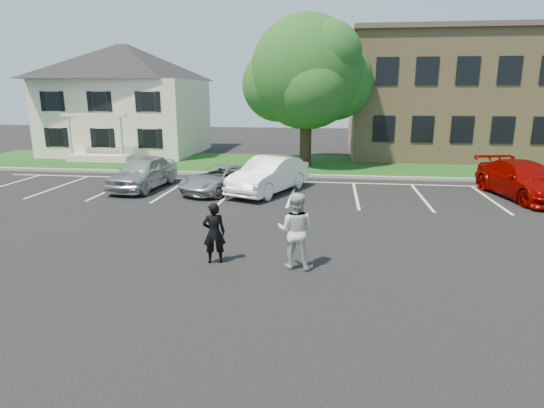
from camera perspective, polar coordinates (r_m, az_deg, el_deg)
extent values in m
plane|color=black|center=(12.69, -0.59, -6.58)|extent=(90.00, 90.00, 0.00)
cube|color=gray|center=(24.22, 3.41, 3.57)|extent=(40.00, 0.30, 0.15)
cube|color=#124910|center=(28.16, 4.00, 4.96)|extent=(44.00, 8.00, 0.08)
cube|color=silver|center=(25.61, -30.43, 2.06)|extent=(0.12, 5.20, 0.01)
cube|color=silver|center=(24.00, -25.14, 1.99)|extent=(0.12, 5.20, 0.01)
cube|color=silver|center=(22.62, -19.14, 1.88)|extent=(0.12, 5.20, 0.01)
cube|color=silver|center=(21.52, -12.45, 1.74)|extent=(0.12, 5.20, 0.01)
cube|color=silver|center=(20.74, -5.15, 1.56)|extent=(0.12, 5.20, 0.01)
cube|color=silver|center=(20.32, 2.58, 1.35)|extent=(0.12, 5.20, 0.01)
cube|color=silver|center=(20.29, 10.48, 1.10)|extent=(0.12, 5.20, 0.01)
cube|color=silver|center=(20.63, 18.27, 0.83)|extent=(0.12, 5.20, 0.01)
cube|color=silver|center=(21.34, 25.66, 0.57)|extent=(0.12, 5.20, 0.01)
cube|color=silver|center=(22.90, 6.66, 2.71)|extent=(34.00, 0.12, 0.01)
cube|color=beige|center=(35.04, -17.58, 10.35)|extent=(10.00, 8.00, 5.20)
pyramid|color=black|center=(35.04, -18.05, 16.55)|extent=(10.30, 8.24, 2.40)
cube|color=beige|center=(31.42, -20.53, 5.44)|extent=(4.00, 1.60, 0.50)
cylinder|color=beige|center=(31.61, -23.96, 7.19)|extent=(0.18, 0.18, 2.70)
cylinder|color=beige|center=(29.99, -18.35, 7.37)|extent=(0.18, 0.18, 2.70)
cube|color=beige|center=(30.64, -21.50, 10.35)|extent=(4.20, 0.25, 0.20)
cube|color=black|center=(31.52, -20.49, 7.77)|extent=(0.90, 0.06, 1.20)
cube|color=black|center=(31.39, -20.86, 11.93)|extent=(0.90, 0.06, 1.20)
cube|color=black|center=(31.83, -21.54, 7.73)|extent=(0.32, 0.05, 1.25)
cube|color=black|center=(31.22, -19.43, 7.80)|extent=(0.32, 0.05, 1.25)
cube|color=tan|center=(35.94, 28.18, 11.68)|extent=(22.00, 10.00, 8.00)
cube|color=#504339|center=(36.12, 28.98, 18.24)|extent=(22.40, 10.40, 0.30)
cube|color=black|center=(28.98, 13.84, 9.16)|extent=(1.30, 0.06, 1.60)
cube|color=black|center=(28.92, 14.24, 15.88)|extent=(1.30, 0.06, 1.60)
cube|color=black|center=(29.32, 18.36, 8.91)|extent=(1.30, 0.06, 1.60)
cube|color=black|center=(29.26, 18.89, 15.54)|extent=(1.30, 0.06, 1.60)
cube|color=black|center=(29.83, 22.74, 8.61)|extent=(1.30, 0.06, 1.60)
cube|color=black|center=(29.77, 23.38, 15.12)|extent=(1.30, 0.06, 1.60)
cube|color=black|center=(30.51, 26.95, 8.28)|extent=(1.30, 0.06, 1.60)
cube|color=black|center=(30.45, 27.68, 14.64)|extent=(1.30, 0.06, 1.60)
cube|color=black|center=(31.34, 30.95, 7.93)|extent=(1.30, 0.06, 1.60)
cylinder|color=black|center=(27.81, 4.24, 8.09)|extent=(0.70, 0.70, 3.20)
sphere|color=#1A5020|center=(27.68, 4.39, 16.14)|extent=(6.60, 6.60, 6.60)
sphere|color=#1A5020|center=(28.33, 7.80, 15.00)|extent=(4.60, 4.60, 4.60)
sphere|color=#1A5020|center=(28.21, 0.85, 14.72)|extent=(4.40, 4.40, 4.40)
sphere|color=#1A5020|center=(26.15, 5.07, 14.28)|extent=(4.00, 4.00, 4.00)
sphere|color=#1A5020|center=(29.33, 3.37, 16.62)|extent=(4.20, 4.20, 4.20)
sphere|color=#1A5020|center=(26.79, 7.01, 18.08)|extent=(3.80, 3.80, 3.80)
imported|color=black|center=(12.10, -7.28, -3.62)|extent=(0.69, 0.55, 1.64)
imported|color=silver|center=(11.62, 2.96, -3.36)|extent=(1.07, 0.89, 1.99)
imported|color=#B7B7BC|center=(22.06, -15.86, 3.84)|extent=(2.15, 4.61, 1.53)
imported|color=#A8ABB0|center=(20.69, -6.52, 3.15)|extent=(3.64, 4.66, 1.18)
imported|color=white|center=(20.37, -0.41, 3.65)|extent=(3.39, 5.08, 1.58)
imported|color=#8D0400|center=(22.12, 29.07, 2.64)|extent=(3.16, 5.62, 1.54)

